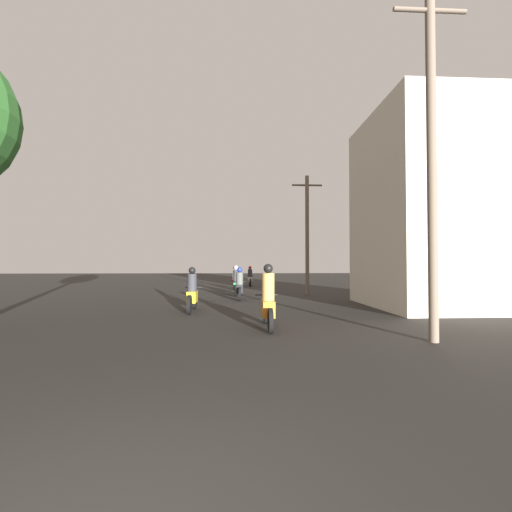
% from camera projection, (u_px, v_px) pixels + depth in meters
% --- Properties ---
extents(motorcycle_orange, '(0.60, 1.95, 1.65)m').
position_uv_depth(motorcycle_orange, '(268.00, 302.00, 8.75)').
color(motorcycle_orange, black).
rests_on(motorcycle_orange, ground_plane).
extents(motorcycle_yellow, '(0.60, 1.97, 1.54)m').
position_uv_depth(motorcycle_yellow, '(192.00, 293.00, 11.80)').
color(motorcycle_yellow, black).
rests_on(motorcycle_yellow, ground_plane).
extents(motorcycle_black, '(0.60, 2.04, 1.49)m').
position_uv_depth(motorcycle_black, '(240.00, 286.00, 15.87)').
color(motorcycle_black, black).
rests_on(motorcycle_black, ground_plane).
extents(motorcycle_green, '(0.60, 2.01, 1.57)m').
position_uv_depth(motorcycle_green, '(236.00, 283.00, 18.56)').
color(motorcycle_green, black).
rests_on(motorcycle_green, ground_plane).
extents(motorcycle_red, '(0.60, 2.06, 1.52)m').
position_uv_depth(motorcycle_red, '(235.00, 280.00, 22.37)').
color(motorcycle_red, black).
rests_on(motorcycle_red, ground_plane).
extents(motorcycle_white, '(0.60, 1.88, 1.49)m').
position_uv_depth(motorcycle_white, '(250.00, 278.00, 25.47)').
color(motorcycle_white, black).
rests_on(motorcycle_white, ground_plane).
extents(building_right_near, '(4.63, 5.29, 7.42)m').
position_uv_depth(building_right_near, '(431.00, 210.00, 13.16)').
color(building_right_near, beige).
rests_on(building_right_near, ground_plane).
extents(utility_pole_near, '(1.60, 0.20, 7.59)m').
position_uv_depth(utility_pole_near, '(432.00, 155.00, 7.26)').
color(utility_pole_near, '#6B5B4C').
rests_on(utility_pole_near, ground_plane).
extents(utility_pole_far, '(1.60, 0.20, 6.34)m').
position_uv_depth(utility_pole_far, '(307.00, 232.00, 18.11)').
color(utility_pole_far, '#6B5B4C').
rests_on(utility_pole_far, ground_plane).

